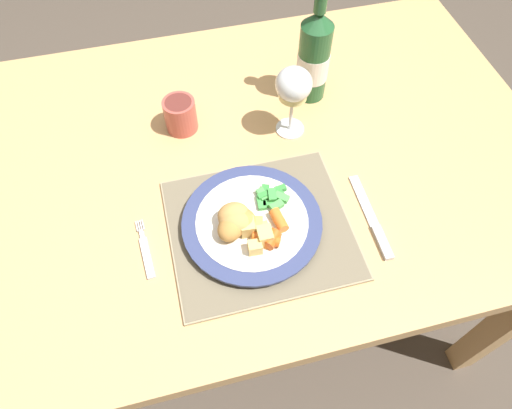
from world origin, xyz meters
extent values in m
plane|color=#4C4238|center=(0.00, 0.00, 0.00)|extent=(6.00, 6.00, 0.00)
cube|color=tan|center=(0.00, 0.00, 0.72)|extent=(1.43, 0.86, 0.04)
cube|color=tan|center=(0.66, -0.37, 0.35)|extent=(0.06, 0.06, 0.70)
cube|color=tan|center=(0.66, 0.37, 0.35)|extent=(0.06, 0.06, 0.70)
cube|color=gray|center=(0.05, -0.18, 0.74)|extent=(0.33, 0.30, 0.01)
cube|color=#6B604A|center=(0.05, -0.18, 0.75)|extent=(0.32, 0.29, 0.00)
cylinder|color=silver|center=(0.04, -0.18, 0.75)|extent=(0.21, 0.21, 0.01)
cylinder|color=navy|center=(0.04, -0.18, 0.76)|extent=(0.26, 0.26, 0.01)
cylinder|color=silver|center=(0.04, -0.18, 0.77)|extent=(0.21, 0.21, 0.00)
ellipsoid|color=#B77F3D|center=(0.02, -0.18, 0.78)|extent=(0.08, 0.08, 0.04)
ellipsoid|color=tan|center=(0.01, -0.18, 0.79)|extent=(0.07, 0.07, 0.04)
ellipsoid|color=tan|center=(0.01, -0.17, 0.79)|extent=(0.06, 0.05, 0.04)
ellipsoid|color=#B77F3D|center=(0.00, -0.19, 0.78)|extent=(0.07, 0.07, 0.04)
cube|color=green|center=(0.08, -0.15, 0.77)|extent=(0.02, 0.02, 0.01)
cube|color=#4CA84C|center=(0.09, -0.16, 0.77)|extent=(0.03, 0.02, 0.01)
cube|color=#338438|center=(0.08, -0.13, 0.77)|extent=(0.02, 0.02, 0.01)
cube|color=#4CA84C|center=(0.11, -0.14, 0.77)|extent=(0.03, 0.03, 0.01)
cube|color=#338438|center=(0.08, -0.12, 0.77)|extent=(0.02, 0.03, 0.01)
cube|color=#338438|center=(0.11, -0.14, 0.77)|extent=(0.02, 0.03, 0.01)
cube|color=#338438|center=(0.11, -0.12, 0.77)|extent=(0.02, 0.01, 0.01)
cube|color=green|center=(0.09, -0.14, 0.78)|extent=(0.02, 0.03, 0.01)
cube|color=green|center=(0.07, -0.15, 0.77)|extent=(0.02, 0.03, 0.01)
cube|color=#4CA84C|center=(0.07, -0.13, 0.77)|extent=(0.02, 0.03, 0.01)
cube|color=#338438|center=(0.07, -0.13, 0.78)|extent=(0.02, 0.02, 0.01)
cylinder|color=orange|center=(0.06, -0.22, 0.78)|extent=(0.05, 0.04, 0.02)
cylinder|color=#CC5119|center=(0.06, -0.23, 0.78)|extent=(0.04, 0.04, 0.02)
cylinder|color=orange|center=(0.09, -0.19, 0.78)|extent=(0.03, 0.05, 0.02)
cube|color=silver|center=(-0.16, -0.19, 0.74)|extent=(0.02, 0.08, 0.01)
cube|color=silver|center=(-0.16, -0.14, 0.74)|extent=(0.01, 0.02, 0.01)
cube|color=silver|center=(-0.15, -0.12, 0.74)|extent=(0.00, 0.02, 0.00)
cube|color=silver|center=(-0.16, -0.12, 0.74)|extent=(0.00, 0.02, 0.00)
cube|color=silver|center=(-0.16, -0.12, 0.74)|extent=(0.00, 0.02, 0.00)
cube|color=silver|center=(-0.17, -0.12, 0.74)|extent=(0.00, 0.02, 0.00)
cube|color=silver|center=(0.26, -0.17, 0.74)|extent=(0.02, 0.12, 0.00)
cube|color=#B2B2B7|center=(0.26, -0.27, 0.74)|extent=(0.02, 0.07, 0.01)
cylinder|color=silver|center=(0.18, 0.04, 0.74)|extent=(0.06, 0.06, 0.00)
cylinder|color=silver|center=(0.18, 0.04, 0.79)|extent=(0.01, 0.01, 0.09)
ellipsoid|color=silver|center=(0.18, 0.04, 0.87)|extent=(0.07, 0.07, 0.07)
cylinder|color=#E0D684|center=(0.18, 0.04, 0.85)|extent=(0.06, 0.06, 0.03)
cylinder|color=#23562D|center=(0.26, 0.14, 0.83)|extent=(0.07, 0.07, 0.18)
cone|color=#23562D|center=(0.26, 0.14, 0.93)|extent=(0.07, 0.07, 0.03)
cylinder|color=#23562D|center=(0.26, 0.14, 0.97)|extent=(0.03, 0.03, 0.05)
cylinder|color=white|center=(0.26, 0.14, 0.82)|extent=(0.07, 0.07, 0.06)
cube|color=#E5BC66|center=(0.05, -0.22, 0.78)|extent=(0.03, 0.03, 0.03)
cube|color=#DBB256|center=(0.06, -0.21, 0.78)|extent=(0.02, 0.03, 0.02)
cube|color=#E5BC66|center=(0.03, -0.24, 0.78)|extent=(0.02, 0.02, 0.02)
cube|color=#E5BC66|center=(0.03, -0.20, 0.78)|extent=(0.03, 0.03, 0.03)
cube|color=gold|center=(0.05, -0.19, 0.78)|extent=(0.03, 0.03, 0.02)
cylinder|color=#B24C42|center=(-0.04, 0.11, 0.78)|extent=(0.07, 0.07, 0.07)
cylinder|color=maroon|center=(-0.04, 0.11, 0.81)|extent=(0.06, 0.06, 0.01)
camera|label=1|loc=(-0.06, -0.60, 1.47)|focal=32.00mm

